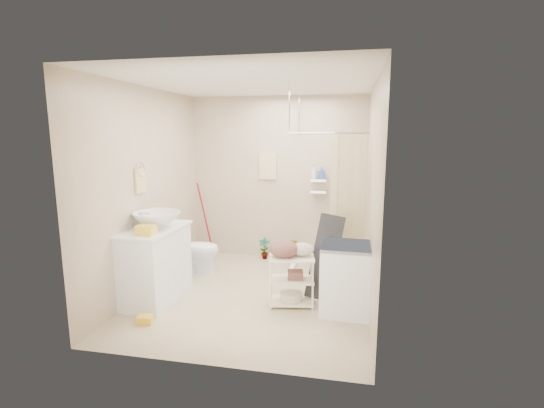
{
  "coord_description": "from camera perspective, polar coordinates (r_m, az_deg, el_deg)",
  "views": [
    {
      "loc": [
        1.15,
        -4.6,
        2.02
      ],
      "look_at": [
        0.18,
        0.25,
        1.13
      ],
      "focal_mm": 26.0,
      "sensor_mm": 36.0,
      "label": 1
    }
  ],
  "objects": [
    {
      "name": "wall_back",
      "position": [
        6.34,
        0.78,
        3.68
      ],
      "size": [
        2.8,
        0.04,
        2.6
      ],
      "primitive_type": "cube",
      "color": "#C1AF96",
      "rests_on": "ground"
    },
    {
      "name": "shower",
      "position": [
        5.74,
        8.14,
        0.36
      ],
      "size": [
        1.1,
        1.1,
        2.1
      ],
      "primitive_type": null,
      "color": "white",
      "rests_on": "ground"
    },
    {
      "name": "laundry_rack",
      "position": [
        4.73,
        2.84,
        -10.37
      ],
      "size": [
        0.57,
        0.39,
        0.72
      ],
      "primitive_type": null,
      "rotation": [
        0.0,
        0.0,
        0.17
      ],
      "color": "white",
      "rests_on": "ground"
    },
    {
      "name": "shampoo_bottle_a",
      "position": [
        6.15,
        6.1,
        4.65
      ],
      "size": [
        0.11,
        0.11,
        0.22
      ],
      "primitive_type": "imported",
      "rotation": [
        0.0,
        0.0,
        -0.4
      ],
      "color": "silver",
      "rests_on": "shower"
    },
    {
      "name": "wall_right",
      "position": [
        4.66,
        14.25,
        1.0
      ],
      "size": [
        0.04,
        3.2,
        2.6
      ],
      "primitive_type": "cube",
      "color": "#C1AF96",
      "rests_on": "ground"
    },
    {
      "name": "ironing_board",
      "position": [
        4.87,
        7.69,
        -7.56
      ],
      "size": [
        0.31,
        0.12,
        1.08
      ],
      "primitive_type": null,
      "rotation": [
        0.0,
        0.0,
        -0.09
      ],
      "color": "black",
      "rests_on": "ground"
    },
    {
      "name": "tp_holder",
      "position": [
        5.44,
        -16.61,
        -4.07
      ],
      "size": [
        0.08,
        0.12,
        0.14
      ],
      "primitive_type": null,
      "color": "silver",
      "rests_on": "wall_left"
    },
    {
      "name": "wall_front",
      "position": [
        3.29,
        -9.45,
        -2.57
      ],
      "size": [
        2.8,
        0.04,
        2.6
      ],
      "primitive_type": "cube",
      "color": "#C1AF96",
      "rests_on": "ground"
    },
    {
      "name": "sink",
      "position": [
        4.93,
        -16.31,
        -2.22
      ],
      "size": [
        0.7,
        0.7,
        0.19
      ],
      "primitive_type": "imported",
      "rotation": [
        0.0,
        0.0,
        0.27
      ],
      "color": "silver",
      "rests_on": "vanity"
    },
    {
      "name": "mop",
      "position": [
        6.63,
        -9.98,
        -2.21
      ],
      "size": [
        0.13,
        0.13,
        1.23
      ],
      "primitive_type": null,
      "rotation": [
        0.0,
        0.0,
        0.16
      ],
      "color": "#A70A1C",
      "rests_on": "ground"
    },
    {
      "name": "hanging_towel",
      "position": [
        6.33,
        -0.59,
        5.48
      ],
      "size": [
        0.28,
        0.03,
        0.42
      ],
      "primitive_type": "cube",
      "color": "beige",
      "rests_on": "wall_back"
    },
    {
      "name": "wall_left",
      "position": [
        5.3,
        -17.56,
        1.92
      ],
      "size": [
        0.04,
        3.2,
        2.6
      ],
      "primitive_type": "cube",
      "color": "#C1AF96",
      "rests_on": "ground"
    },
    {
      "name": "potted_plant_b",
      "position": [
        6.32,
        2.94,
        -6.69
      ],
      "size": [
        0.26,
        0.24,
        0.37
      ],
      "primitive_type": "imported",
      "rotation": [
        0.0,
        0.0,
        -0.5
      ],
      "color": "brown",
      "rests_on": "ground"
    },
    {
      "name": "floor_basket",
      "position": [
        4.61,
        -17.89,
        -15.44
      ],
      "size": [
        0.26,
        0.21,
        0.12
      ],
      "primitive_type": "cube",
      "rotation": [
        0.0,
        0.0,
        0.18
      ],
      "color": "yellow",
      "rests_on": "ground"
    },
    {
      "name": "ceiling",
      "position": [
        4.77,
        -2.85,
        17.17
      ],
      "size": [
        2.8,
        3.2,
        0.04
      ],
      "primitive_type": "cube",
      "color": "silver",
      "rests_on": "ground"
    },
    {
      "name": "vanity",
      "position": [
        5.07,
        -16.61,
        -8.29
      ],
      "size": [
        0.6,
        1.03,
        0.9
      ],
      "primitive_type": "cube",
      "rotation": [
        0.0,
        0.0,
        -0.03
      ],
      "color": "silver",
      "rests_on": "ground"
    },
    {
      "name": "floor",
      "position": [
        5.15,
        -2.59,
        -12.9
      ],
      "size": [
        3.2,
        3.2,
        0.0
      ],
      "primitive_type": "plane",
      "color": "#C4B593",
      "rests_on": "ground"
    },
    {
      "name": "shampoo_bottle_b",
      "position": [
        6.16,
        7.21,
        4.46
      ],
      "size": [
        0.1,
        0.1,
        0.19
      ],
      "primitive_type": "imported",
      "rotation": [
        0.0,
        0.0,
        0.21
      ],
      "color": "#33519A",
      "rests_on": "shower"
    },
    {
      "name": "towel_ring",
      "position": [
        5.1,
        -18.54,
        3.49
      ],
      "size": [
        0.04,
        0.22,
        0.34
      ],
      "primitive_type": null,
      "color": "#DCCB7C",
      "rests_on": "wall_left"
    },
    {
      "name": "toilet",
      "position": [
        5.9,
        -11.05,
        -6.36
      ],
      "size": [
        0.71,
        0.42,
        0.71
      ],
      "primitive_type": "imported",
      "rotation": [
        0.0,
        0.0,
        1.6
      ],
      "color": "white",
      "rests_on": "ground"
    },
    {
      "name": "counter_basket",
      "position": [
        4.64,
        -17.77,
        -3.6
      ],
      "size": [
        0.2,
        0.16,
        0.11
      ],
      "primitive_type": "cube",
      "rotation": [
        0.0,
        0.0,
        0.01
      ],
      "color": "yellow",
      "rests_on": "vanity"
    },
    {
      "name": "potted_plant_a",
      "position": [
        6.44,
        -1.14,
        -6.46
      ],
      "size": [
        0.18,
        0.13,
        0.35
      ],
      "primitive_type": "imported",
      "rotation": [
        0.0,
        0.0,
        0.01
      ],
      "color": "brown",
      "rests_on": "ground"
    },
    {
      "name": "washing_machine",
      "position": [
        4.63,
        10.64,
        -10.52
      ],
      "size": [
        0.56,
        0.58,
        0.79
      ],
      "primitive_type": "cube",
      "rotation": [
        0.0,
        0.0,
        -0.04
      ],
      "color": "white",
      "rests_on": "ground"
    }
  ]
}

